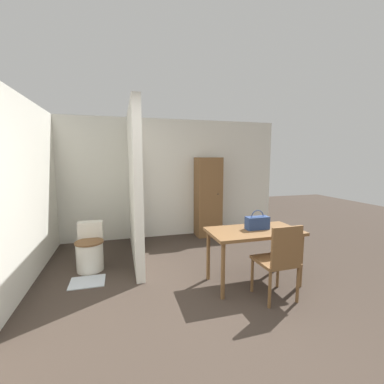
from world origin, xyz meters
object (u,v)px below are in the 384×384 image
Objects in this scene: wooden_chair at (279,259)px; toilet at (90,250)px; handbag at (257,223)px; wooden_cabinet at (208,197)px; dining_table at (254,236)px.

wooden_chair reaches higher than toilet.
handbag is at bearing -25.42° from toilet.
wooden_cabinet reaches higher than wooden_chair.
toilet is (-2.25, 1.55, -0.22)m from wooden_chair.
dining_table is at bearing -156.92° from handbag.
toilet is 2.21× the size of handbag.
handbag is (-0.02, 0.49, 0.32)m from wooden_chair.
dining_table is 1.30× the size of wooden_chair.
wooden_cabinet is (0.06, 2.70, 0.34)m from wooden_chair.
handbag is (2.23, -1.06, 0.54)m from toilet.
wooden_cabinet is (2.30, 1.15, 0.56)m from toilet.
dining_table is 1.77× the size of toilet.
wooden_chair is at bearing -91.25° from wooden_cabinet.
handbag is (0.06, 0.02, 0.18)m from dining_table.
toilet is (-2.17, 1.08, -0.36)m from dining_table.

